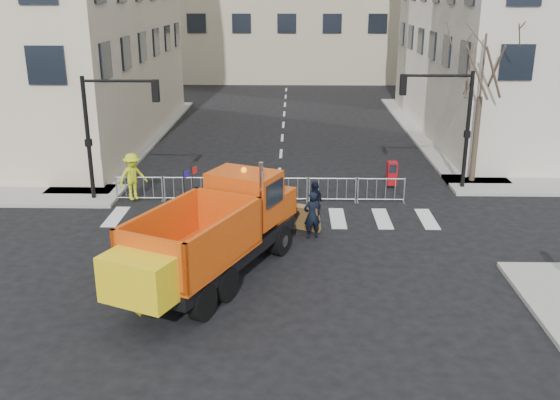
{
  "coord_description": "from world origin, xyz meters",
  "views": [
    {
      "loc": [
        0.69,
        -18.13,
        8.7
      ],
      "look_at": [
        0.24,
        2.5,
        1.77
      ],
      "focal_mm": 40.0,
      "sensor_mm": 36.0,
      "label": 1
    }
  ],
  "objects_px": {
    "worker": "(133,176)",
    "newspaper_box": "(392,173)",
    "plow_truck": "(213,232)",
    "cop_a": "(312,215)",
    "cop_b": "(253,200)",
    "cop_c": "(315,204)"
  },
  "relations": [
    {
      "from": "cop_b",
      "to": "worker",
      "type": "relative_size",
      "value": 0.97
    },
    {
      "from": "cop_c",
      "to": "cop_a",
      "type": "bearing_deg",
      "value": 18.68
    },
    {
      "from": "worker",
      "to": "newspaper_box",
      "type": "bearing_deg",
      "value": -30.03
    },
    {
      "from": "newspaper_box",
      "to": "cop_a",
      "type": "bearing_deg",
      "value": -125.39
    },
    {
      "from": "plow_truck",
      "to": "cop_a",
      "type": "xyz_separation_m",
      "value": [
        3.18,
        3.68,
        -0.74
      ]
    },
    {
      "from": "cop_c",
      "to": "newspaper_box",
      "type": "relative_size",
      "value": 1.68
    },
    {
      "from": "plow_truck",
      "to": "cop_c",
      "type": "bearing_deg",
      "value": -10.59
    },
    {
      "from": "cop_a",
      "to": "cop_b",
      "type": "distance_m",
      "value": 2.63
    },
    {
      "from": "worker",
      "to": "cop_b",
      "type": "bearing_deg",
      "value": -67.3
    },
    {
      "from": "plow_truck",
      "to": "cop_c",
      "type": "height_order",
      "value": "plow_truck"
    },
    {
      "from": "cop_a",
      "to": "cop_c",
      "type": "relative_size",
      "value": 0.96
    },
    {
      "from": "plow_truck",
      "to": "cop_a",
      "type": "distance_m",
      "value": 4.91
    },
    {
      "from": "worker",
      "to": "newspaper_box",
      "type": "height_order",
      "value": "worker"
    },
    {
      "from": "plow_truck",
      "to": "cop_a",
      "type": "bearing_deg",
      "value": -16.62
    },
    {
      "from": "cop_b",
      "to": "worker",
      "type": "bearing_deg",
      "value": -35.82
    },
    {
      "from": "worker",
      "to": "newspaper_box",
      "type": "relative_size",
      "value": 1.84
    },
    {
      "from": "plow_truck",
      "to": "newspaper_box",
      "type": "height_order",
      "value": "plow_truck"
    },
    {
      "from": "plow_truck",
      "to": "cop_a",
      "type": "height_order",
      "value": "plow_truck"
    },
    {
      "from": "cop_a",
      "to": "newspaper_box",
      "type": "height_order",
      "value": "cop_a"
    },
    {
      "from": "plow_truck",
      "to": "cop_b",
      "type": "bearing_deg",
      "value": 13.78
    },
    {
      "from": "cop_b",
      "to": "newspaper_box",
      "type": "bearing_deg",
      "value": -151.34
    },
    {
      "from": "newspaper_box",
      "to": "cop_c",
      "type": "bearing_deg",
      "value": -129.47
    }
  ]
}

